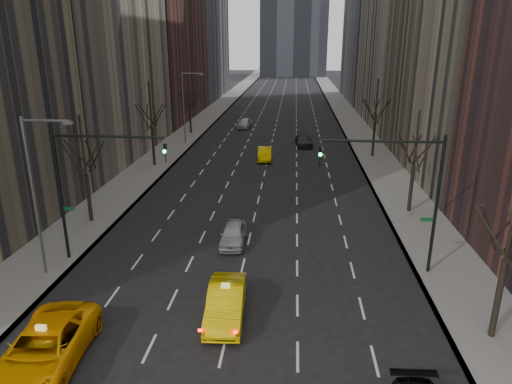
# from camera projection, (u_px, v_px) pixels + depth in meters

# --- Properties ---
(sidewalk_left) EXTENTS (4.50, 320.00, 0.15)m
(sidewalk_left) POSITION_uv_depth(u_px,v_px,m) (211.00, 114.00, 83.10)
(sidewalk_left) COLOR slate
(sidewalk_left) RESTS_ON ground
(sidewalk_right) EXTENTS (4.50, 320.00, 0.15)m
(sidewalk_right) POSITION_uv_depth(u_px,v_px,m) (347.00, 116.00, 81.18)
(sidewalk_right) COLOR slate
(sidewalk_right) RESTS_ON ground
(tree_lw_b) EXTENTS (3.36, 3.50, 7.82)m
(tree_lw_b) POSITION_uv_depth(u_px,v_px,m) (86.00, 174.00, 32.77)
(tree_lw_b) COLOR black
(tree_lw_b) RESTS_ON ground
(tree_lw_c) EXTENTS (3.36, 3.50, 8.74)m
(tree_lw_c) POSITION_uv_depth(u_px,v_px,m) (152.00, 129.00, 47.80)
(tree_lw_c) COLOR black
(tree_lw_c) RESTS_ON ground
(tree_lw_d) EXTENTS (3.36, 3.50, 7.36)m
(tree_lw_d) POSITION_uv_depth(u_px,v_px,m) (190.00, 109.00, 64.97)
(tree_lw_d) COLOR black
(tree_lw_d) RESTS_ON ground
(tree_rw_a) EXTENTS (3.36, 3.50, 8.28)m
(tree_rw_a) POSITION_uv_depth(u_px,v_px,m) (505.00, 261.00, 19.49)
(tree_rw_a) COLOR black
(tree_rw_a) RESTS_ON ground
(tree_rw_b) EXTENTS (3.36, 3.50, 7.82)m
(tree_rw_b) POSITION_uv_depth(u_px,v_px,m) (413.00, 167.00, 34.67)
(tree_rw_b) COLOR black
(tree_rw_b) RESTS_ON ground
(tree_rw_c) EXTENTS (3.36, 3.50, 8.74)m
(tree_rw_c) POSITION_uv_depth(u_px,v_px,m) (375.00, 122.00, 51.59)
(tree_rw_c) COLOR black
(tree_rw_c) RESTS_ON ground
(traffic_mast_left) EXTENTS (6.69, 0.39, 8.00)m
(traffic_mast_left) POSITION_uv_depth(u_px,v_px,m) (85.00, 175.00, 26.31)
(traffic_mast_left) COLOR black
(traffic_mast_left) RESTS_ON ground
(traffic_mast_right) EXTENTS (6.69, 0.39, 8.00)m
(traffic_mast_right) POSITION_uv_depth(u_px,v_px,m) (408.00, 182.00, 24.88)
(traffic_mast_right) COLOR black
(traffic_mast_right) RESTS_ON ground
(streetlight_near) EXTENTS (2.83, 0.22, 9.00)m
(streetlight_near) POSITION_uv_depth(u_px,v_px,m) (38.00, 182.00, 24.52)
(streetlight_near) COLOR slate
(streetlight_near) RESTS_ON ground
(streetlight_far) EXTENTS (2.83, 0.22, 9.00)m
(streetlight_far) POSITION_uv_depth(u_px,v_px,m) (186.00, 101.00, 57.61)
(streetlight_far) COLOR slate
(streetlight_far) RESTS_ON ground
(taxi_suv) EXTENTS (3.35, 6.50, 1.75)m
(taxi_suv) POSITION_uv_depth(u_px,v_px,m) (45.00, 348.00, 18.67)
(taxi_suv) COLOR #FFA805
(taxi_suv) RESTS_ON ground
(taxi_sedan) EXTENTS (1.95, 5.00, 1.62)m
(taxi_sedan) POSITION_uv_depth(u_px,v_px,m) (226.00, 302.00, 22.06)
(taxi_sedan) COLOR yellow
(taxi_sedan) RESTS_ON ground
(silver_sedan_ahead) EXTENTS (1.69, 4.04, 1.36)m
(silver_sedan_ahead) POSITION_uv_depth(u_px,v_px,m) (233.00, 234.00, 30.15)
(silver_sedan_ahead) COLOR #9B9DA3
(silver_sedan_ahead) RESTS_ON ground
(far_taxi) EXTENTS (1.74, 4.36, 1.41)m
(far_taxi) POSITION_uv_depth(u_px,v_px,m) (265.00, 154.00, 51.32)
(far_taxi) COLOR yellow
(far_taxi) RESTS_ON ground
(far_suv_grey) EXTENTS (2.37, 5.06, 1.43)m
(far_suv_grey) POSITION_uv_depth(u_px,v_px,m) (304.00, 140.00, 58.33)
(far_suv_grey) COLOR #29292E
(far_suv_grey) RESTS_ON ground
(far_car_white) EXTENTS (2.28, 4.53, 1.48)m
(far_car_white) POSITION_uv_depth(u_px,v_px,m) (245.00, 123.00, 70.12)
(far_car_white) COLOR silver
(far_car_white) RESTS_ON ground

